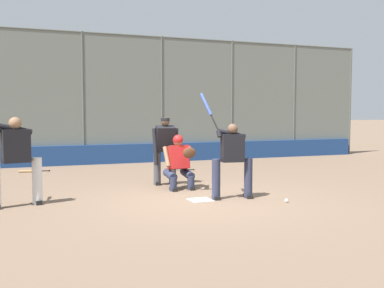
# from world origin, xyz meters

# --- Properties ---
(ground_plane) EXTENTS (160.00, 160.00, 0.00)m
(ground_plane) POSITION_xyz_m (0.00, 0.00, 0.00)
(ground_plane) COLOR #7A604C
(home_plate_marker) EXTENTS (0.43, 0.43, 0.01)m
(home_plate_marker) POSITION_xyz_m (0.00, 0.00, 0.01)
(home_plate_marker) COLOR white
(home_plate_marker) RESTS_ON ground_plane
(backstop_fence) EXTENTS (19.28, 0.08, 4.42)m
(backstop_fence) POSITION_xyz_m (-0.00, -7.14, 2.30)
(backstop_fence) COLOR #515651
(backstop_fence) RESTS_ON ground_plane
(padding_wall) EXTENTS (18.81, 0.18, 0.66)m
(padding_wall) POSITION_xyz_m (0.00, -7.04, 0.33)
(padding_wall) COLOR navy
(padding_wall) RESTS_ON ground_plane
(bleachers_beyond) EXTENTS (13.44, 1.95, 1.16)m
(bleachers_beyond) POSITION_xyz_m (0.72, -9.29, 0.38)
(bleachers_beyond) COLOR slate
(bleachers_beyond) RESTS_ON ground_plane
(batter_at_plate) EXTENTS (0.94, 0.76, 2.14)m
(batter_at_plate) POSITION_xyz_m (-0.65, 0.07, 0.83)
(batter_at_plate) COLOR #2D334C
(batter_at_plate) RESTS_ON ground_plane
(catcher_behind_plate) EXTENTS (0.66, 0.77, 1.24)m
(catcher_behind_plate) POSITION_xyz_m (-0.03, -1.36, 0.64)
(catcher_behind_plate) COLOR #2D334C
(catcher_behind_plate) RESTS_ON ground_plane
(umpire_home) EXTENTS (0.66, 0.44, 1.62)m
(umpire_home) POSITION_xyz_m (0.08, -2.08, 0.87)
(umpire_home) COLOR #4C4C51
(umpire_home) RESTS_ON ground_plane
(batter_on_deck) EXTENTS (1.14, 0.57, 2.24)m
(batter_on_deck) POSITION_xyz_m (3.41, -0.66, 0.90)
(batter_on_deck) COLOR silver
(batter_on_deck) RESTS_ON ground_plane
(spare_bat_near_backstop) EXTENTS (0.87, 0.16, 0.07)m
(spare_bat_near_backstop) POSITION_xyz_m (3.10, -5.64, 0.03)
(spare_bat_near_backstop) COLOR black
(spare_bat_near_backstop) RESTS_ON ground_plane
(spare_bat_by_padding) EXTENTS (0.75, 0.40, 0.07)m
(spare_bat_by_padding) POSITION_xyz_m (-1.06, -4.55, 0.03)
(spare_bat_by_padding) COLOR black
(spare_bat_by_padding) RESTS_ON ground_plane
(baseball_loose) EXTENTS (0.07, 0.07, 0.07)m
(baseball_loose) POSITION_xyz_m (-1.47, 0.80, 0.04)
(baseball_loose) COLOR white
(baseball_loose) RESTS_ON ground_plane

